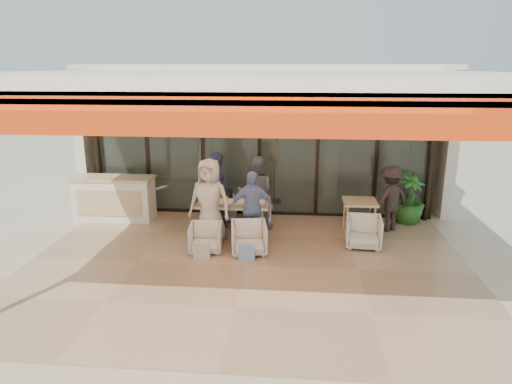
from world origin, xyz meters
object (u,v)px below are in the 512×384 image
chair_far_left (221,207)px  host_counter (114,198)px  side_table (360,205)px  potted_palm (409,198)px  dining_table (233,204)px  side_chair (364,231)px  standing_woman (390,199)px  chair_near_left (206,237)px  diner_periwinkle (251,208)px  chair_far_right (257,208)px  diner_grey (255,193)px  chair_near_right (249,236)px  diner_navy (217,190)px  diner_cream (210,201)px

chair_far_left → host_counter: bearing=-10.7°
side_table → potted_palm: potted_palm is taller
dining_table → side_chair: bearing=-9.6°
side_chair → standing_woman: size_ratio=0.48×
chair_near_left → diner_periwinkle: bearing=25.3°
host_counter → potted_palm: 6.78m
side_chair → host_counter: bearing=173.1°
dining_table → potted_palm: (3.88, 1.08, -0.09)m
chair_far_left → chair_far_right: bearing=164.2°
diner_grey → standing_woman: size_ratio=1.13×
diner_periwinkle → side_table: (2.24, 0.76, -0.12)m
chair_far_left → chair_far_right: chair_far_left is taller
diner_grey → chair_far_right: bearing=-94.9°
chair_near_right → diner_navy: diner_navy is taller
dining_table → chair_near_left: bearing=-113.3°
dining_table → diner_periwinkle: bearing=-46.9°
diner_navy → diner_cream: (0.00, -0.90, 0.01)m
host_counter → dining_table: 2.98m
diner_navy → dining_table: bearing=146.7°
diner_grey → host_counter: bearing=-9.7°
host_counter → chair_far_left: bearing=5.1°
diner_navy → diner_cream: size_ratio=0.98×
diner_periwinkle → standing_woman: bearing=6.8°
dining_table → chair_near_right: dining_table is taller
side_table → side_chair: bearing=-90.0°
diner_periwinkle → side_chair: bearing=-11.8°
chair_near_left → side_table: size_ratio=0.84×
potted_palm → chair_far_left: bearing=-178.2°
host_counter → diner_grey: 3.34m
dining_table → side_chair: dining_table is taller
chair_near_left → side_chair: bearing=3.9°
chair_far_right → dining_table: bearing=57.1°
dining_table → chair_near_left: dining_table is taller
chair_near_left → host_counter: bearing=140.4°
potted_palm → diner_navy: bearing=-171.5°
chair_near_left → side_chair: (3.08, 0.51, 0.04)m
dining_table → side_table: dining_table is taller
host_counter → potted_palm: size_ratio=1.55×
diner_navy → standing_woman: (3.74, 0.09, -0.13)m
chair_far_left → side_table: 3.16m
chair_near_right → diner_cream: 1.11m
chair_far_right → diner_navy: diner_navy is taller
side_chair → potted_palm: potted_palm is taller
chair_near_right → diner_grey: bearing=81.3°
diner_navy → potted_palm: (4.29, 0.64, -0.26)m
chair_near_left → chair_near_right: bearing=-5.4°
chair_far_left → chair_near_left: chair_far_left is taller
diner_grey → side_table: bearing=171.4°
host_counter → dining_table: bearing=-14.0°
dining_table → diner_periwinkle: (0.43, -0.46, 0.07)m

